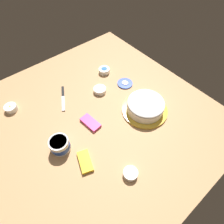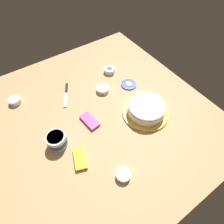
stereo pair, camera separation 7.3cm
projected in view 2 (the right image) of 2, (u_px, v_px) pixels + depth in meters
The scene contains 11 objects.
ground_plane at pixel (94, 116), 1.28m from camera, with size 1.54×1.54×0.00m, color tan.
frosted_cake at pixel (146, 109), 1.26m from camera, with size 0.32×0.32×0.10m.
frosting_tub at pixel (57, 140), 1.12m from camera, with size 0.12×0.12×0.09m.
frosting_tub_lid at pixel (129, 84), 1.46m from camera, with size 0.12×0.12×0.02m.
spreading_knife at pixel (66, 93), 1.41m from camera, with size 0.22×0.13×0.01m.
sprinkle_bowl_orange at pixel (103, 89), 1.42m from camera, with size 0.09×0.09×0.03m.
sprinkle_bowl_blue at pixel (109, 70), 1.54m from camera, with size 0.09×0.09×0.04m.
sprinkle_bowl_rainbow at pixel (123, 175), 1.02m from camera, with size 0.08×0.08×0.03m.
sprinkle_bowl_yellow at pixel (15, 100), 1.34m from camera, with size 0.08×0.08×0.04m.
candy_box_lower at pixel (80, 159), 1.09m from camera, with size 0.13×0.07×0.02m, color yellow.
candy_box_upper at pixel (90, 121), 1.25m from camera, with size 0.14×0.07×0.02m, color #E53D8E.
Camera 2 is at (-0.69, 0.32, 1.04)m, focal length 30.20 mm.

